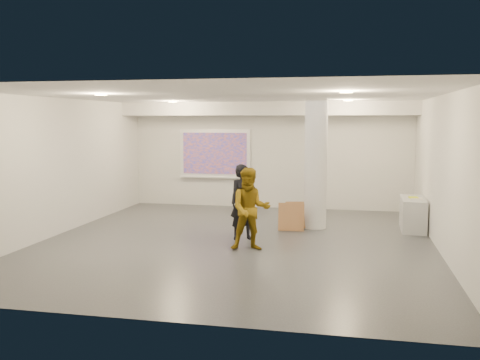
% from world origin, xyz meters
% --- Properties ---
extents(floor, '(8.00, 9.00, 0.01)m').
position_xyz_m(floor, '(0.00, 0.00, 0.00)').
color(floor, '#35383D').
rests_on(floor, ground).
extents(ceiling, '(8.00, 9.00, 0.01)m').
position_xyz_m(ceiling, '(0.00, 0.00, 3.00)').
color(ceiling, white).
rests_on(ceiling, floor).
extents(wall_back, '(8.00, 0.01, 3.00)m').
position_xyz_m(wall_back, '(0.00, 4.50, 1.50)').
color(wall_back, silver).
rests_on(wall_back, floor).
extents(wall_front, '(8.00, 0.01, 3.00)m').
position_xyz_m(wall_front, '(0.00, -4.50, 1.50)').
color(wall_front, silver).
rests_on(wall_front, floor).
extents(wall_left, '(0.01, 9.00, 3.00)m').
position_xyz_m(wall_left, '(-4.00, 0.00, 1.50)').
color(wall_left, silver).
rests_on(wall_left, floor).
extents(wall_right, '(0.01, 9.00, 3.00)m').
position_xyz_m(wall_right, '(4.00, 0.00, 1.50)').
color(wall_right, silver).
rests_on(wall_right, floor).
extents(soffit_band, '(8.00, 1.10, 0.36)m').
position_xyz_m(soffit_band, '(0.00, 3.95, 2.82)').
color(soffit_band, silver).
rests_on(soffit_band, ceiling).
extents(downlight_nw, '(0.22, 0.22, 0.02)m').
position_xyz_m(downlight_nw, '(-2.20, 2.50, 2.98)').
color(downlight_nw, '#FFEB90').
rests_on(downlight_nw, ceiling).
extents(downlight_ne, '(0.22, 0.22, 0.02)m').
position_xyz_m(downlight_ne, '(2.20, 2.50, 2.98)').
color(downlight_ne, '#FFEB90').
rests_on(downlight_ne, ceiling).
extents(downlight_sw, '(0.22, 0.22, 0.02)m').
position_xyz_m(downlight_sw, '(-2.20, -1.50, 2.98)').
color(downlight_sw, '#FFEB90').
rests_on(downlight_sw, ceiling).
extents(downlight_se, '(0.22, 0.22, 0.02)m').
position_xyz_m(downlight_se, '(2.20, -1.50, 2.98)').
color(downlight_se, '#FFEB90').
rests_on(downlight_se, ceiling).
extents(column, '(0.52, 0.52, 3.00)m').
position_xyz_m(column, '(1.50, 1.80, 1.50)').
color(column, silver).
rests_on(column, floor).
extents(projection_screen, '(2.10, 0.13, 1.42)m').
position_xyz_m(projection_screen, '(-1.60, 4.45, 1.53)').
color(projection_screen, white).
rests_on(projection_screen, wall_back).
extents(credenza, '(0.56, 1.28, 0.74)m').
position_xyz_m(credenza, '(3.72, 2.02, 0.37)').
color(credenza, '#A2A5A8').
rests_on(credenza, floor).
extents(papers_stack, '(0.30, 0.37, 0.02)m').
position_xyz_m(papers_stack, '(3.78, 1.90, 0.75)').
color(papers_stack, silver).
rests_on(papers_stack, credenza).
extents(postit_pad, '(0.21, 0.28, 0.03)m').
position_xyz_m(postit_pad, '(3.72, 2.02, 0.75)').
color(postit_pad, '#C8DE08').
rests_on(postit_pad, credenza).
extents(cardboard_back, '(0.59, 0.17, 0.64)m').
position_xyz_m(cardboard_back, '(0.99, 1.34, 0.32)').
color(cardboard_back, '#95663D').
rests_on(cardboard_back, floor).
extents(cardboard_front, '(0.60, 0.32, 0.62)m').
position_xyz_m(cardboard_front, '(1.11, 1.69, 0.31)').
color(cardboard_front, '#95663D').
rests_on(cardboard_front, floor).
extents(woman, '(0.70, 0.64, 1.60)m').
position_xyz_m(woman, '(0.10, 0.27, 0.80)').
color(woman, black).
rests_on(woman, floor).
extents(man, '(0.91, 0.78, 1.61)m').
position_xyz_m(man, '(0.42, -0.61, 0.80)').
color(man, '#7E5F0D').
rests_on(man, floor).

